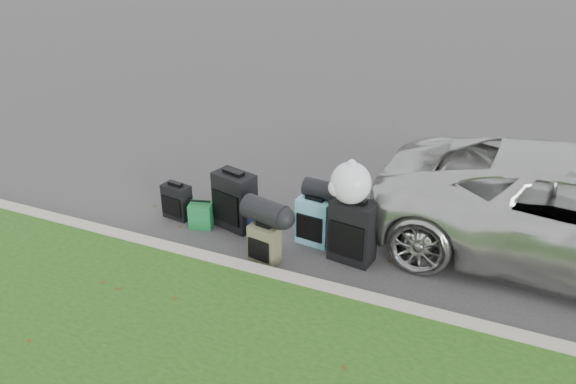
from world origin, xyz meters
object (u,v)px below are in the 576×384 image
at_px(suitcase_small_black, 177,201).
at_px(suitcase_large_black_left, 235,201).
at_px(suitcase_large_black_right, 353,231).
at_px(suitcase_olive, 264,244).
at_px(tote_green, 201,215).
at_px(suitcase_teal, 314,221).
at_px(tote_navy, 260,225).

distance_m(suitcase_small_black, suitcase_large_black_left, 0.88).
distance_m(suitcase_large_black_left, suitcase_large_black_right, 1.69).
height_order(suitcase_small_black, suitcase_large_black_right, suitcase_large_black_right).
bearing_deg(suitcase_olive, tote_green, 168.92).
distance_m(suitcase_small_black, suitcase_large_black_right, 2.55).
bearing_deg(tote_green, suitcase_teal, -7.25).
bearing_deg(suitcase_small_black, tote_green, -3.84).
bearing_deg(tote_green, suitcase_large_black_right, -14.55).
distance_m(suitcase_teal, suitcase_large_black_right, 0.60).
bearing_deg(suitcase_olive, suitcase_large_black_right, 35.24).
bearing_deg(suitcase_large_black_left, suitcase_small_black, -158.58).
relative_size(suitcase_olive, tote_green, 1.42).
bearing_deg(tote_navy, suitcase_large_black_left, -172.78).
bearing_deg(suitcase_teal, suitcase_small_black, -170.37).
relative_size(suitcase_large_black_left, suitcase_teal, 1.26).
relative_size(suitcase_olive, tote_navy, 1.65).
distance_m(tote_green, tote_navy, 0.84).
relative_size(suitcase_large_black_left, tote_navy, 2.63).
relative_size(suitcase_teal, tote_green, 1.79).
xyz_separation_m(tote_green, tote_navy, (0.83, 0.11, -0.02)).
xyz_separation_m(suitcase_teal, suitcase_large_black_right, (0.56, -0.19, 0.09)).
relative_size(suitcase_small_black, suitcase_olive, 1.00).
distance_m(suitcase_large_black_left, suitcase_teal, 1.12).
height_order(suitcase_olive, suitcase_large_black_right, suitcase_large_black_right).
xyz_separation_m(suitcase_large_black_left, suitcase_olive, (0.72, -0.61, -0.15)).
bearing_deg(tote_green, suitcase_small_black, 152.65).
distance_m(suitcase_large_black_left, tote_navy, 0.48).
bearing_deg(tote_navy, suitcase_teal, 27.23).
bearing_deg(suitcase_small_black, suitcase_large_black_left, 14.17).
relative_size(suitcase_small_black, suitcase_large_black_left, 0.63).
bearing_deg(suitcase_teal, suitcase_large_black_left, -172.21).
xyz_separation_m(suitcase_small_black, suitcase_large_black_right, (2.54, -0.05, 0.15)).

